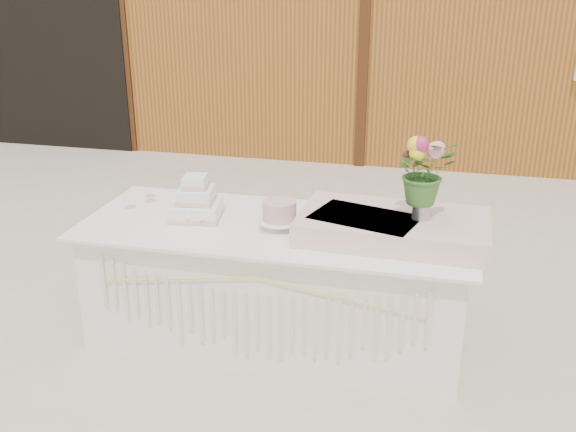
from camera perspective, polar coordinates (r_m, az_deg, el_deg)
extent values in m
plane|color=beige|center=(4.27, -0.96, -10.47)|extent=(80.00, 80.00, 0.00)
cube|color=#9E6121|center=(9.60, 8.37, 16.44)|extent=(12.00, 4.00, 3.00)
cube|color=black|center=(9.16, -21.09, 12.57)|extent=(2.40, 0.08, 2.20)
cube|color=white|center=(4.09, -0.99, -5.99)|extent=(2.28, 0.88, 0.75)
cube|color=white|center=(3.93, -1.03, -0.98)|extent=(2.40, 1.00, 0.02)
cube|color=white|center=(4.08, -8.12, 0.56)|extent=(0.34, 0.34, 0.10)
cube|color=#F9B29D|center=(4.09, -8.10, 0.16)|extent=(0.35, 0.35, 0.02)
cube|color=white|center=(4.05, -8.19, 1.84)|extent=(0.24, 0.24, 0.09)
cube|color=#F9B29D|center=(4.06, -8.17, 1.50)|extent=(0.26, 0.26, 0.02)
cube|color=white|center=(4.02, -8.26, 3.02)|extent=(0.16, 0.16, 0.08)
cube|color=#F9B29D|center=(4.03, -8.24, 2.73)|extent=(0.17, 0.17, 0.02)
cylinder|color=white|center=(3.86, -0.76, -1.16)|extent=(0.22, 0.22, 0.01)
cylinder|color=white|center=(3.85, -0.76, -0.78)|extent=(0.06, 0.06, 0.04)
cylinder|color=white|center=(3.84, -0.76, -0.41)|extent=(0.26, 0.26, 0.01)
cylinder|color=#E7A6A9|center=(3.81, -0.77, 0.50)|extent=(0.20, 0.20, 0.12)
cube|color=beige|center=(3.78, 9.33, -0.94)|extent=(1.10, 0.66, 0.14)
cylinder|color=#ACABB0|center=(3.71, 11.79, 0.81)|extent=(0.10, 0.10, 0.14)
imported|color=#3B6D2B|center=(3.63, 12.09, 4.63)|extent=(0.43, 0.41, 0.37)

